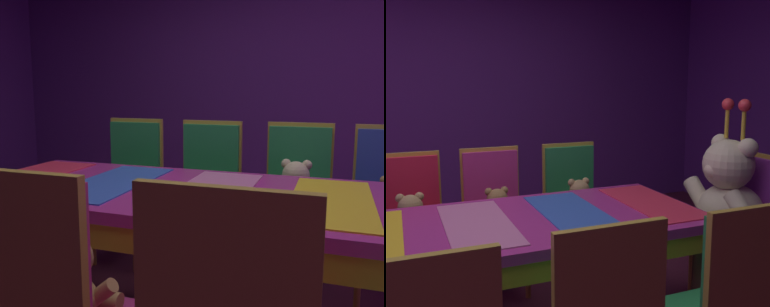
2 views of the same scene
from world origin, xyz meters
TOP-DOWN VIEW (x-y plane):
  - wall_left at (-2.60, 0.00)m, footprint 0.12×6.40m
  - banquet_table at (0.00, 0.00)m, footprint 0.90×2.37m
  - chair_left_1 at (-0.83, -0.29)m, footprint 0.42×0.41m
  - teddy_left_1 at (-0.68, -0.29)m, footprint 0.25×0.32m
  - chair_left_2 at (-0.83, 0.25)m, footprint 0.42×0.41m
  - teddy_left_2 at (-0.69, 0.25)m, footprint 0.23×0.30m
  - chair_left_3 at (-0.83, 0.85)m, footprint 0.42×0.41m
  - teddy_left_3 at (-0.68, 0.85)m, footprint 0.24×0.31m
  - chair_right_3 at (0.86, 0.86)m, footprint 0.42×0.41m
  - throne_chair at (0.00, 1.73)m, footprint 0.41×0.42m
  - king_teddy_bear at (0.00, 1.56)m, footprint 0.68×0.53m

SIDE VIEW (x-z plane):
  - teddy_left_2 at x=-0.69m, z-range 0.44..0.72m
  - teddy_left_3 at x=-0.68m, z-range 0.44..0.73m
  - teddy_left_1 at x=-0.68m, z-range 0.44..0.74m
  - chair_left_1 at x=-0.83m, z-range 0.10..1.09m
  - chair_left_2 at x=-0.83m, z-range 0.10..1.09m
  - chair_left_3 at x=-0.83m, z-range 0.10..1.09m
  - chair_right_3 at x=0.86m, z-range 0.10..1.09m
  - throne_chair at x=0.00m, z-range 0.10..1.09m
  - banquet_table at x=0.00m, z-range 0.28..1.03m
  - king_teddy_bear at x=0.00m, z-range 0.30..1.18m
  - wall_left at x=-2.60m, z-range 0.00..2.80m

